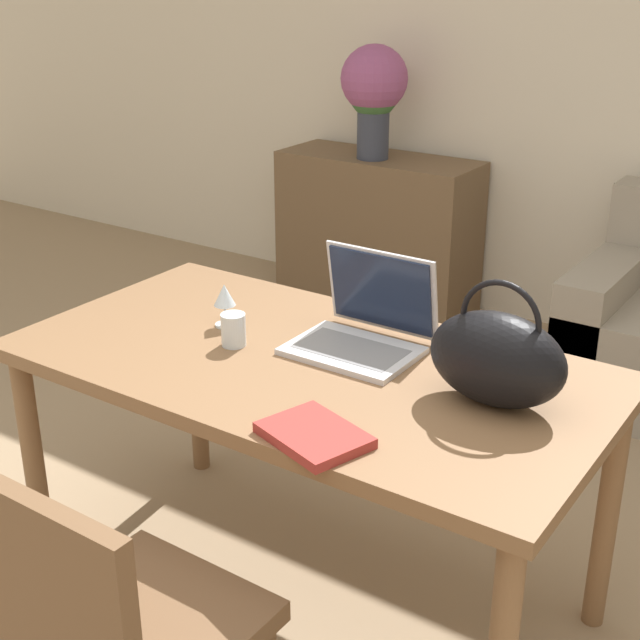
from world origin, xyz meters
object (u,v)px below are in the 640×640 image
at_px(laptop, 366,322).
at_px(handbag, 497,358).
at_px(wine_glass, 225,298).
at_px(drinking_glass, 233,330).
at_px(flower_vase, 374,89).
at_px(chair, 113,629).

distance_m(laptop, handbag, 0.44).
bearing_deg(wine_glass, drinking_glass, -41.05).
bearing_deg(laptop, drinking_glass, -145.76).
bearing_deg(handbag, laptop, 164.80).
height_order(drinking_glass, flower_vase, flower_vase).
height_order(handbag, flower_vase, flower_vase).
xyz_separation_m(laptop, handbag, (0.42, -0.12, 0.05)).
xyz_separation_m(chair, handbag, (0.41, 0.85, 0.37)).
xyz_separation_m(laptop, wine_glass, (-0.40, -0.11, 0.02)).
bearing_deg(handbag, chair, -115.78).
relative_size(laptop, drinking_glass, 3.70).
bearing_deg(flower_vase, drinking_glass, -68.42).
relative_size(handbag, flower_vase, 0.60).
bearing_deg(chair, laptop, 91.43).
xyz_separation_m(handbag, flower_vase, (-1.55, 2.03, 0.25)).
bearing_deg(chair, handbag, 64.89).
distance_m(laptop, drinking_glass, 0.36).
distance_m(drinking_glass, wine_glass, 0.14).
distance_m(wine_glass, handbag, 0.82).
height_order(laptop, flower_vase, flower_vase).
distance_m(handbag, flower_vase, 2.57).
bearing_deg(handbag, wine_glass, 179.58).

